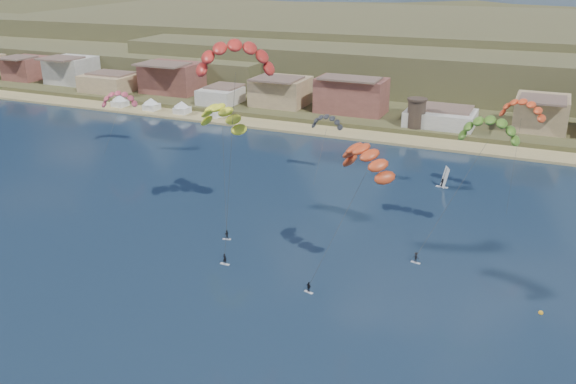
{
  "coord_description": "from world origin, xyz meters",
  "views": [
    {
      "loc": [
        39.93,
        -59.83,
        48.71
      ],
      "look_at": [
        0.0,
        32.0,
        10.0
      ],
      "focal_mm": 38.09,
      "sensor_mm": 36.0,
      "label": 1
    }
  ],
  "objects_px": {
    "kitesurfer_red": "(235,52)",
    "windsurfer": "(443,181)",
    "watchtower": "(416,113)",
    "kitesurfer_orange": "(367,155)",
    "kitesurfer_green": "(489,126)",
    "kitesurfer_yellow": "(222,113)",
    "buoy": "(541,313)"
  },
  "relations": [
    {
      "from": "kitesurfer_red",
      "to": "buoy",
      "type": "bearing_deg",
      "value": -6.12
    },
    {
      "from": "watchtower",
      "to": "windsurfer",
      "type": "relative_size",
      "value": 1.81
    },
    {
      "from": "kitesurfer_red",
      "to": "kitesurfer_yellow",
      "type": "xyz_separation_m",
      "value": [
        -8.9,
        10.45,
        -13.57
      ]
    },
    {
      "from": "kitesurfer_red",
      "to": "kitesurfer_yellow",
      "type": "distance_m",
      "value": 19.31
    },
    {
      "from": "kitesurfer_green",
      "to": "kitesurfer_red",
      "type": "bearing_deg",
      "value": -160.55
    },
    {
      "from": "kitesurfer_red",
      "to": "kitesurfer_orange",
      "type": "height_order",
      "value": "kitesurfer_red"
    },
    {
      "from": "kitesurfer_orange",
      "to": "kitesurfer_yellow",
      "type": "bearing_deg",
      "value": 154.06
    },
    {
      "from": "kitesurfer_green",
      "to": "windsurfer",
      "type": "distance_m",
      "value": 35.78
    },
    {
      "from": "kitesurfer_red",
      "to": "kitesurfer_green",
      "type": "bearing_deg",
      "value": 19.45
    },
    {
      "from": "windsurfer",
      "to": "kitesurfer_green",
      "type": "bearing_deg",
      "value": -68.69
    },
    {
      "from": "watchtower",
      "to": "kitesurfer_orange",
      "type": "xyz_separation_m",
      "value": [
        11.07,
        -89.27,
        14.7
      ]
    },
    {
      "from": "watchtower",
      "to": "kitesurfer_red",
      "type": "height_order",
      "value": "kitesurfer_red"
    },
    {
      "from": "kitesurfer_orange",
      "to": "windsurfer",
      "type": "height_order",
      "value": "kitesurfer_orange"
    },
    {
      "from": "watchtower",
      "to": "kitesurfer_red",
      "type": "xyz_separation_m",
      "value": [
        -14.12,
        -83.14,
        27.58
      ]
    },
    {
      "from": "kitesurfer_red",
      "to": "windsurfer",
      "type": "xyz_separation_m",
      "value": [
        29.71,
        41.57,
        -32.44
      ]
    },
    {
      "from": "kitesurfer_orange",
      "to": "windsurfer",
      "type": "xyz_separation_m",
      "value": [
        4.52,
        47.7,
        -19.56
      ]
    },
    {
      "from": "kitesurfer_yellow",
      "to": "kitesurfer_orange",
      "type": "bearing_deg",
      "value": -25.94
    },
    {
      "from": "kitesurfer_red",
      "to": "windsurfer",
      "type": "relative_size",
      "value": 7.89
    },
    {
      "from": "kitesurfer_red",
      "to": "kitesurfer_yellow",
      "type": "relative_size",
      "value": 1.5
    },
    {
      "from": "kitesurfer_yellow",
      "to": "buoy",
      "type": "bearing_deg",
      "value": -14.69
    },
    {
      "from": "watchtower",
      "to": "kitesurfer_orange",
      "type": "distance_m",
      "value": 91.15
    },
    {
      "from": "windsurfer",
      "to": "kitesurfer_orange",
      "type": "bearing_deg",
      "value": -95.42
    },
    {
      "from": "windsurfer",
      "to": "watchtower",
      "type": "bearing_deg",
      "value": 110.56
    },
    {
      "from": "kitesurfer_red",
      "to": "kitesurfer_green",
      "type": "relative_size",
      "value": 1.44
    },
    {
      "from": "windsurfer",
      "to": "buoy",
      "type": "distance_m",
      "value": 52.34
    },
    {
      "from": "kitesurfer_orange",
      "to": "buoy",
      "type": "height_order",
      "value": "kitesurfer_orange"
    },
    {
      "from": "watchtower",
      "to": "buoy",
      "type": "relative_size",
      "value": 12.15
    },
    {
      "from": "kitesurfer_yellow",
      "to": "buoy",
      "type": "distance_m",
      "value": 66.48
    },
    {
      "from": "kitesurfer_red",
      "to": "kitesurfer_green",
      "type": "distance_m",
      "value": 44.44
    },
    {
      "from": "kitesurfer_green",
      "to": "watchtower",
      "type": "bearing_deg",
      "value": 110.86
    },
    {
      "from": "buoy",
      "to": "watchtower",
      "type": "bearing_deg",
      "value": 113.3
    },
    {
      "from": "watchtower",
      "to": "kitesurfer_orange",
      "type": "height_order",
      "value": "kitesurfer_orange"
    }
  ]
}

